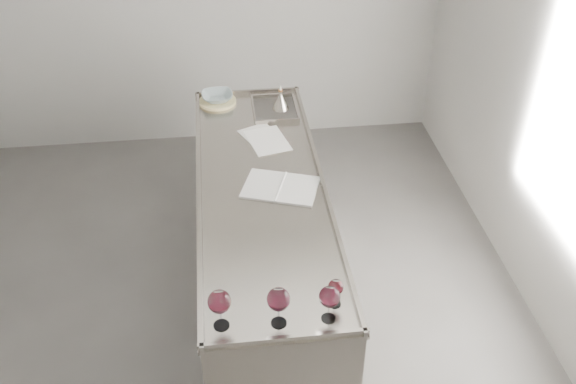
{
  "coord_description": "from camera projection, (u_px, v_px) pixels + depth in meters",
  "views": [
    {
      "loc": [
        0.29,
        -2.79,
        3.16
      ],
      "look_at": [
        0.64,
        0.12,
        1.02
      ],
      "focal_mm": 40.0,
      "sensor_mm": 36.0,
      "label": 1
    }
  ],
  "objects": [
    {
      "name": "loose_paper_under",
      "position": [
        268.0,
        140.0,
        4.22
      ],
      "size": [
        0.3,
        0.38,
        0.0
      ],
      "primitive_type": "cube",
      "rotation": [
        0.0,
        0.0,
        0.23
      ],
      "color": "white",
      "rests_on": "counter"
    },
    {
      "name": "wine_glass_middle",
      "position": [
        279.0,
        300.0,
        2.85
      ],
      "size": [
        0.11,
        0.11,
        0.21
      ],
      "rotation": [
        0.0,
        0.0,
        0.33
      ],
      "color": "white",
      "rests_on": "counter"
    },
    {
      "name": "ceramic_bowl",
      "position": [
        217.0,
        97.0,
        4.62
      ],
      "size": [
        0.24,
        0.24,
        0.05
      ],
      "primitive_type": "imported",
      "rotation": [
        0.0,
        0.0,
        0.08
      ],
      "color": "#8FA2A6",
      "rests_on": "trivet"
    },
    {
      "name": "loose_paper_top",
      "position": [
        262.0,
        137.0,
        4.26
      ],
      "size": [
        0.33,
        0.38,
        0.0
      ],
      "primitive_type": "cube",
      "rotation": [
        0.0,
        0.0,
        0.43
      ],
      "color": "silver",
      "rests_on": "counter"
    },
    {
      "name": "counter",
      "position": [
        263.0,
        246.0,
        4.08
      ],
      "size": [
        0.77,
        2.42,
        0.97
      ],
      "color": "gray",
      "rests_on": "ground"
    },
    {
      "name": "wine_glass_small",
      "position": [
        336.0,
        288.0,
        2.97
      ],
      "size": [
        0.07,
        0.07,
        0.15
      ],
      "rotation": [
        0.0,
        0.0,
        0.25
      ],
      "color": "white",
      "rests_on": "counter"
    },
    {
      "name": "room_shell",
      "position": [
        166.0,
        154.0,
        3.25
      ],
      "size": [
        4.54,
        5.04,
        2.84
      ],
      "color": "#4D4A48",
      "rests_on": "ground"
    },
    {
      "name": "wine_glass_right",
      "position": [
        330.0,
        298.0,
        2.88
      ],
      "size": [
        0.1,
        0.1,
        0.19
      ],
      "rotation": [
        0.0,
        0.0,
        -0.07
      ],
      "color": "white",
      "rests_on": "counter"
    },
    {
      "name": "wine_glass_left",
      "position": [
        219.0,
        303.0,
        2.84
      ],
      "size": [
        0.11,
        0.11,
        0.21
      ],
      "rotation": [
        0.0,
        0.0,
        0.06
      ],
      "color": "white",
      "rests_on": "counter"
    },
    {
      "name": "wine_funnel",
      "position": [
        281.0,
        102.0,
        4.54
      ],
      "size": [
        0.13,
        0.13,
        0.19
      ],
      "rotation": [
        0.0,
        0.0,
        -0.34
      ],
      "color": "#AFA89C",
      "rests_on": "counter"
    },
    {
      "name": "trivet",
      "position": [
        218.0,
        101.0,
        4.64
      ],
      "size": [
        0.3,
        0.3,
        0.02
      ],
      "primitive_type": "cylinder",
      "rotation": [
        0.0,
        0.0,
        0.14
      ],
      "color": "beige",
      "rests_on": "counter"
    },
    {
      "name": "notebook",
      "position": [
        281.0,
        187.0,
        3.79
      ],
      "size": [
        0.51,
        0.43,
        0.02
      ],
      "rotation": [
        0.0,
        0.0,
        -0.34
      ],
      "color": "silver",
      "rests_on": "counter"
    }
  ]
}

